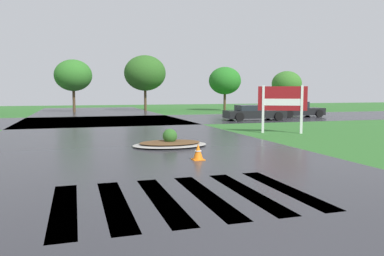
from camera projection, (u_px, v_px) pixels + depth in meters
The scene contains 9 objects.
asphalt_roadway at pixel (136, 151), 13.25m from camera, with size 11.72×80.00×0.01m, color #2B2B30.
asphalt_cross_road at pixel (104, 121), 27.51m from camera, with size 90.00×10.55×0.01m, color #2B2B30.
crosswalk_stripes at pixel (184, 197), 7.39m from camera, with size 4.95×3.36×0.01m.
estate_billboard at pixel (282, 101), 18.94m from camera, with size 2.21×1.18×2.43m.
median_island at pixel (170, 143), 14.42m from camera, with size 2.89×1.95×0.68m.
car_blue_compact at pixel (254, 113), 28.03m from camera, with size 4.57×2.33×1.13m.
car_dark_suv at pixel (298, 110), 31.72m from camera, with size 4.15×2.28×1.30m.
traffic_cone at pixel (198, 152), 11.48m from camera, with size 0.36×0.36×0.51m.
background_treeline at pixel (150, 78), 41.06m from camera, with size 38.75×6.68×6.19m.
Camera 1 is at (-2.02, -3.11, 2.07)m, focal length 35.05 mm.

